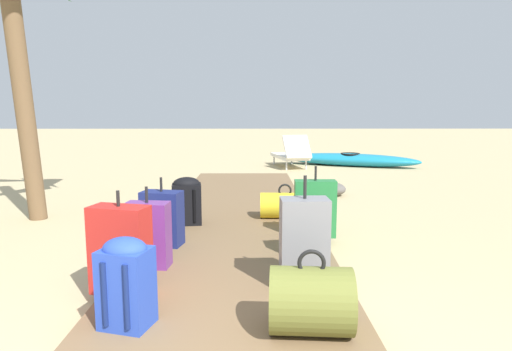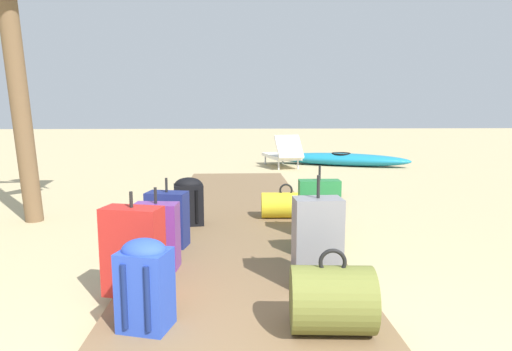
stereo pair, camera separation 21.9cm
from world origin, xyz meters
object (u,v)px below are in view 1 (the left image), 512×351
object	(u,v)px
backpack_teal	(304,228)
suitcase_green	(315,208)
suitcase_red	(120,250)
duffel_bag_yellow	(285,205)
kayak	(350,160)
backpack_blue	(126,280)
lounge_chair	(291,154)
backpack_black	(187,199)
suitcase_navy	(162,218)
suitcase_grey	(304,244)
duffel_bag_olive	(311,300)
suitcase_purple	(148,235)

from	to	relation	value
backpack_teal	suitcase_green	bearing A→B (deg)	72.99
backpack_teal	suitcase_red	world-z (taller)	suitcase_red
suitcase_red	duffel_bag_yellow	xyz separation A→B (m)	(1.33, 2.19, -0.16)
suitcase_red	kayak	size ratio (longest dim) A/B	0.22
backpack_blue	lounge_chair	xyz separation A→B (m)	(1.71, 8.10, -0.04)
duffel_bag_yellow	kayak	bearing A→B (deg)	70.06
backpack_black	suitcase_red	xyz separation A→B (m)	(-0.19, -1.92, 0.03)
suitcase_navy	kayak	size ratio (longest dim) A/B	0.20
backpack_teal	duffel_bag_yellow	size ratio (longest dim) A/B	0.78
backpack_blue	suitcase_grey	bearing A→B (deg)	26.54
suitcase_red	suitcase_green	bearing A→B (deg)	41.58
backpack_teal	suitcase_red	distance (m)	1.63
duffel_bag_olive	lounge_chair	size ratio (longest dim) A/B	0.31
backpack_black	suitcase_navy	size ratio (longest dim) A/B	0.82
backpack_teal	suitcase_navy	size ratio (longest dim) A/B	0.71
duffel_bag_yellow	suitcase_red	bearing A→B (deg)	-121.32
backpack_black	lounge_chair	size ratio (longest dim) A/B	0.34
suitcase_purple	kayak	size ratio (longest dim) A/B	0.20
suitcase_grey	suitcase_green	size ratio (longest dim) A/B	1.14
suitcase_navy	kayak	world-z (taller)	suitcase_navy
suitcase_grey	duffel_bag_olive	size ratio (longest dim) A/B	1.65
suitcase_purple	backpack_blue	distance (m)	1.03
duffel_bag_olive	duffel_bag_yellow	xyz separation A→B (m)	(0.06, 2.79, -0.04)
backpack_black	suitcase_navy	distance (m)	0.81
suitcase_grey	backpack_black	size ratio (longest dim) A/B	1.53
backpack_black	suitcase_purple	world-z (taller)	suitcase_purple
suitcase_green	duffel_bag_olive	world-z (taller)	suitcase_green
suitcase_purple	duffel_bag_olive	bearing A→B (deg)	-42.85
suitcase_red	duffel_bag_yellow	bearing A→B (deg)	58.68
duffel_bag_olive	backpack_teal	size ratio (longest dim) A/B	1.08
duffel_bag_olive	backpack_black	size ratio (longest dim) A/B	0.93
suitcase_grey	suitcase_red	world-z (taller)	suitcase_grey
backpack_teal	backpack_black	xyz separation A→B (m)	(-1.22, 1.09, 0.04)
duffel_bag_olive	suitcase_green	bearing A→B (deg)	81.26
backpack_black	suitcase_navy	world-z (taller)	suitcase_navy
backpack_black	suitcase_purple	xyz separation A→B (m)	(-0.12, -1.39, -0.01)
suitcase_green	kayak	world-z (taller)	suitcase_green
backpack_teal	backpack_black	size ratio (longest dim) A/B	0.86
suitcase_green	kayak	distance (m)	6.73
suitcase_purple	kayak	bearing A→B (deg)	65.67
duffel_bag_olive	suitcase_purple	bearing A→B (deg)	137.15
lounge_chair	suitcase_grey	bearing A→B (deg)	-94.36
backpack_teal	kayak	world-z (taller)	backpack_teal
backpack_black	suitcase_grey	bearing A→B (deg)	-58.71
lounge_chair	suitcase_navy	bearing A→B (deg)	-105.71
suitcase_grey	backpack_teal	bearing A→B (deg)	83.02
suitcase_green	duffel_bag_olive	xyz separation A→B (m)	(-0.31, -2.01, -0.09)
suitcase_navy	suitcase_red	size ratio (longest dim) A/B	0.90
suitcase_grey	suitcase_purple	world-z (taller)	suitcase_grey
suitcase_purple	duffel_bag_yellow	distance (m)	2.10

